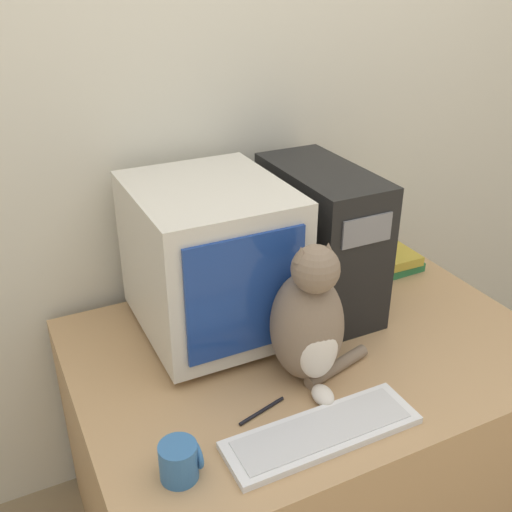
{
  "coord_description": "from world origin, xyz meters",
  "views": [
    {
      "loc": [
        -0.75,
        -0.73,
        1.7
      ],
      "look_at": [
        -0.15,
        0.51,
        0.99
      ],
      "focal_mm": 42.0,
      "sensor_mm": 36.0,
      "label": 1
    }
  ],
  "objects_px": {
    "computer_tower": "(320,239)",
    "keyboard": "(322,432)",
    "book_stack": "(393,259)",
    "pen": "(262,411)",
    "mug": "(180,461)",
    "crt_monitor": "(211,259)",
    "cat": "(309,322)"
  },
  "relations": [
    {
      "from": "crt_monitor",
      "to": "cat",
      "type": "xyz_separation_m",
      "value": [
        0.13,
        -0.32,
        -0.06
      ]
    },
    {
      "from": "computer_tower",
      "to": "mug",
      "type": "xyz_separation_m",
      "value": [
        -0.63,
        -0.48,
        -0.18
      ]
    },
    {
      "from": "book_stack",
      "to": "pen",
      "type": "xyz_separation_m",
      "value": [
        -0.75,
        -0.46,
        -0.03
      ]
    },
    {
      "from": "book_stack",
      "to": "pen",
      "type": "bearing_deg",
      "value": -148.12
    },
    {
      "from": "cat",
      "to": "pen",
      "type": "xyz_separation_m",
      "value": [
        -0.17,
        -0.07,
        -0.16
      ]
    },
    {
      "from": "cat",
      "to": "pen",
      "type": "distance_m",
      "value": 0.25
    },
    {
      "from": "computer_tower",
      "to": "pen",
      "type": "xyz_separation_m",
      "value": [
        -0.39,
        -0.38,
        -0.22
      ]
    },
    {
      "from": "mug",
      "to": "cat",
      "type": "bearing_deg",
      "value": 22.8
    },
    {
      "from": "mug",
      "to": "keyboard",
      "type": "bearing_deg",
      "value": -5.24
    },
    {
      "from": "crt_monitor",
      "to": "mug",
      "type": "distance_m",
      "value": 0.59
    },
    {
      "from": "cat",
      "to": "crt_monitor",
      "type": "bearing_deg",
      "value": 120.32
    },
    {
      "from": "pen",
      "to": "keyboard",
      "type": "bearing_deg",
      "value": -55.29
    },
    {
      "from": "computer_tower",
      "to": "pen",
      "type": "height_order",
      "value": "computer_tower"
    },
    {
      "from": "keyboard",
      "to": "pen",
      "type": "relative_size",
      "value": 3.41
    },
    {
      "from": "keyboard",
      "to": "mug",
      "type": "bearing_deg",
      "value": 174.76
    },
    {
      "from": "computer_tower",
      "to": "cat",
      "type": "height_order",
      "value": "computer_tower"
    },
    {
      "from": "crt_monitor",
      "to": "book_stack",
      "type": "xyz_separation_m",
      "value": [
        0.71,
        0.07,
        -0.2
      ]
    },
    {
      "from": "computer_tower",
      "to": "keyboard",
      "type": "xyz_separation_m",
      "value": [
        -0.3,
        -0.51,
        -0.21
      ]
    },
    {
      "from": "keyboard",
      "to": "cat",
      "type": "relative_size",
      "value": 1.18
    },
    {
      "from": "keyboard",
      "to": "book_stack",
      "type": "relative_size",
      "value": 2.69
    },
    {
      "from": "cat",
      "to": "keyboard",
      "type": "bearing_deg",
      "value": -103.62
    },
    {
      "from": "crt_monitor",
      "to": "computer_tower",
      "type": "height_order",
      "value": "crt_monitor"
    },
    {
      "from": "computer_tower",
      "to": "keyboard",
      "type": "relative_size",
      "value": 0.97
    },
    {
      "from": "pen",
      "to": "mug",
      "type": "distance_m",
      "value": 0.26
    },
    {
      "from": "crt_monitor",
      "to": "book_stack",
      "type": "relative_size",
      "value": 2.73
    },
    {
      "from": "mug",
      "to": "book_stack",
      "type": "bearing_deg",
      "value": 29.69
    },
    {
      "from": "crt_monitor",
      "to": "pen",
      "type": "distance_m",
      "value": 0.45
    },
    {
      "from": "book_stack",
      "to": "cat",
      "type": "bearing_deg",
      "value": -145.92
    },
    {
      "from": "pen",
      "to": "crt_monitor",
      "type": "bearing_deg",
      "value": 84.86
    },
    {
      "from": "crt_monitor",
      "to": "computer_tower",
      "type": "distance_m",
      "value": 0.35
    },
    {
      "from": "mug",
      "to": "pen",
      "type": "bearing_deg",
      "value": 22.29
    },
    {
      "from": "cat",
      "to": "book_stack",
      "type": "bearing_deg",
      "value": 41.62
    }
  ]
}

